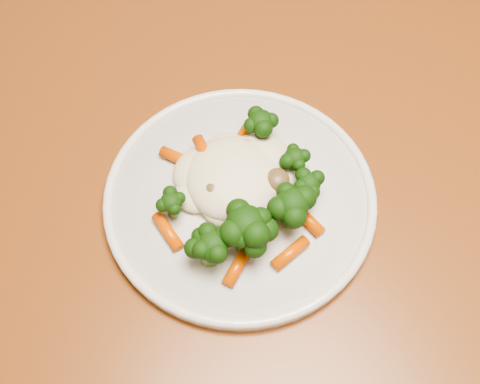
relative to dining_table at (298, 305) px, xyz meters
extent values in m
cube|color=brown|center=(0.00, 0.00, 0.08)|extent=(1.36, 1.14, 0.04)
cylinder|color=white|center=(-0.03, 0.09, 0.11)|extent=(0.27, 0.27, 0.01)
ellipsoid|color=beige|center=(-0.03, 0.10, 0.14)|extent=(0.12, 0.10, 0.04)
ellipsoid|color=black|center=(-0.08, 0.03, 0.14)|extent=(0.05, 0.05, 0.04)
ellipsoid|color=black|center=(-0.05, 0.04, 0.14)|extent=(0.06, 0.06, 0.05)
ellipsoid|color=black|center=(0.00, 0.05, 0.14)|extent=(0.05, 0.05, 0.05)
ellipsoid|color=black|center=(0.03, 0.06, 0.13)|extent=(0.04, 0.04, 0.03)
ellipsoid|color=black|center=(0.03, 0.10, 0.13)|extent=(0.04, 0.04, 0.03)
ellipsoid|color=black|center=(0.01, 0.15, 0.13)|extent=(0.04, 0.04, 0.04)
ellipsoid|color=black|center=(-0.10, 0.09, 0.13)|extent=(0.03, 0.03, 0.03)
ellipsoid|color=black|center=(-0.09, 0.04, 0.14)|extent=(0.04, 0.04, 0.04)
ellipsoid|color=black|center=(-0.04, 0.03, 0.14)|extent=(0.05, 0.05, 0.04)
cylinder|color=#E95A05|center=(-0.07, 0.15, 0.12)|extent=(0.04, 0.04, 0.01)
cylinder|color=#E95A05|center=(-0.01, 0.15, 0.12)|extent=(0.04, 0.03, 0.01)
cylinder|color=#E95A05|center=(0.01, 0.12, 0.12)|extent=(0.05, 0.04, 0.01)
cylinder|color=#E95A05|center=(-0.11, 0.08, 0.12)|extent=(0.02, 0.04, 0.01)
cylinder|color=#E95A05|center=(-0.06, 0.02, 0.12)|extent=(0.04, 0.04, 0.01)
cylinder|color=#E95A05|center=(-0.01, 0.01, 0.12)|extent=(0.04, 0.03, 0.01)
cylinder|color=#E95A05|center=(0.02, 0.04, 0.12)|extent=(0.02, 0.04, 0.01)
cylinder|color=#E95A05|center=(-0.01, 0.10, 0.13)|extent=(0.03, 0.05, 0.01)
cylinder|color=#E95A05|center=(-0.05, 0.14, 0.13)|extent=(0.01, 0.05, 0.01)
ellipsoid|color=brown|center=(-0.03, 0.11, 0.14)|extent=(0.02, 0.02, 0.02)
ellipsoid|color=brown|center=(0.00, 0.08, 0.14)|extent=(0.03, 0.03, 0.02)
ellipsoid|color=brown|center=(-0.06, 0.10, 0.14)|extent=(0.02, 0.02, 0.02)
cube|color=tan|center=(-0.04, 0.13, 0.13)|extent=(0.02, 0.02, 0.01)
cube|color=tan|center=(-0.02, 0.13, 0.13)|extent=(0.03, 0.02, 0.01)
camera|label=1|loc=(-0.14, -0.19, 0.63)|focal=45.00mm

